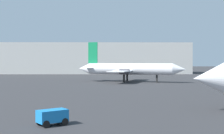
# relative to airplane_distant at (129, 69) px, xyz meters

# --- Properties ---
(airplane_distant) EXTENTS (27.52, 19.25, 10.34)m
(airplane_distant) POSITION_rel_airplane_distant_xyz_m (0.00, 0.00, 0.00)
(airplane_distant) COLOR white
(airplane_distant) RESTS_ON ground_plane
(baggage_cart) EXTENTS (2.71, 2.46, 1.30)m
(baggage_cart) POSITION_rel_airplane_distant_xyz_m (-10.14, -52.29, -2.58)
(baggage_cart) COLOR #1972BF
(baggage_cart) RESTS_ON ground_plane
(terminal_building) EXTENTS (86.71, 22.16, 13.06)m
(terminal_building) POSITION_rel_airplane_distant_xyz_m (-13.65, 57.31, 3.19)
(terminal_building) COLOR #B7B7B2
(terminal_building) RESTS_ON ground_plane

